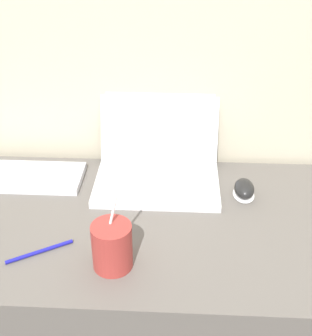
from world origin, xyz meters
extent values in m
cube|color=#5B5651|center=(0.00, 0.30, 0.37)|extent=(1.32, 0.60, 0.75)
cube|color=silver|center=(0.04, 0.45, 0.76)|extent=(0.35, 0.23, 0.02)
cube|color=#B7B7BC|center=(0.04, 0.47, 0.77)|extent=(0.31, 0.12, 0.00)
cube|color=silver|center=(0.04, 0.60, 0.89)|extent=(0.35, 0.08, 0.24)
cube|color=white|center=(0.04, 0.59, 0.89)|extent=(0.32, 0.07, 0.21)
cylinder|color=#9E332D|center=(-0.04, 0.13, 0.80)|extent=(0.09, 0.09, 0.11)
cylinder|color=black|center=(-0.04, 0.13, 0.85)|extent=(0.08, 0.08, 0.01)
cylinder|color=white|center=(-0.04, 0.14, 0.87)|extent=(0.04, 0.01, 0.16)
ellipsoid|color=white|center=(0.29, 0.42, 0.75)|extent=(0.06, 0.09, 0.01)
ellipsoid|color=black|center=(0.29, 0.42, 0.77)|extent=(0.05, 0.08, 0.04)
cube|color=silver|center=(-0.40, 0.47, 0.76)|extent=(0.45, 0.15, 0.02)
cylinder|color=#191999|center=(-0.21, 0.16, 0.75)|extent=(0.14, 0.09, 0.01)
camera|label=1|loc=(0.10, -0.65, 1.49)|focal=50.00mm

